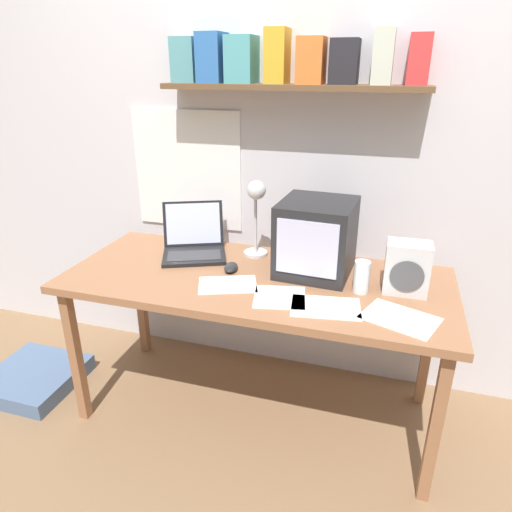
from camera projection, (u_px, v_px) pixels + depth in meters
name	position (u px, v px, depth m)	size (l,w,h in m)	color
ground_plane	(256.00, 408.00, 2.32)	(12.00, 12.00, 0.00)	#896747
back_wall	(284.00, 132.00, 2.23)	(5.60, 0.24, 2.60)	silver
corner_desk	(256.00, 289.00, 2.06)	(1.71, 0.72, 0.74)	#9A6543
crt_monitor	(316.00, 237.00, 2.02)	(0.34, 0.36, 0.33)	#232326
laptop	(194.00, 241.00, 2.27)	(0.40, 0.40, 0.23)	black
desk_lamp	(256.00, 207.00, 2.14)	(0.12, 0.15, 0.39)	silver
juice_glass	(361.00, 278.00, 1.88)	(0.07, 0.07, 0.14)	white
space_heater	(407.00, 268.00, 1.86)	(0.18, 0.13, 0.22)	silver
computer_mouse	(231.00, 267.00, 2.09)	(0.07, 0.11, 0.03)	#232326
printed_handout	(280.00, 297.00, 1.85)	(0.24, 0.24, 0.00)	white
open_notebook	(400.00, 318.00, 1.70)	(0.32, 0.27, 0.00)	silver
loose_paper_near_laptop	(326.00, 307.00, 1.77)	(0.29, 0.22, 0.00)	white
loose_paper_near_monitor	(228.00, 285.00, 1.95)	(0.29, 0.25, 0.00)	white
floor_cushion	(34.00, 378.00, 2.47)	(0.45, 0.45, 0.09)	slate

